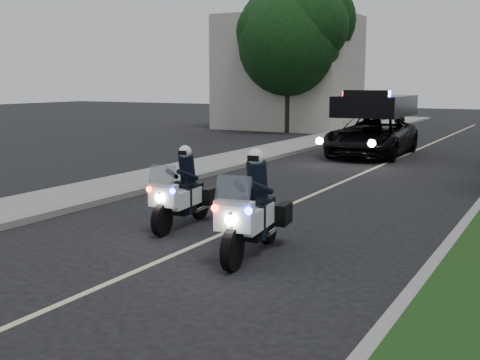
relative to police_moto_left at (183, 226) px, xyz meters
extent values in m
plane|color=black|center=(1.03, -0.97, 0.00)|extent=(120.00, 120.00, 0.00)
cube|color=gray|center=(-3.07, 9.03, 0.07)|extent=(0.20, 60.00, 0.15)
cube|color=gray|center=(-4.17, 9.03, 0.08)|extent=(2.00, 60.00, 0.16)
cube|color=#A8A396|center=(-8.97, 25.03, 3.50)|extent=(8.00, 6.00, 7.00)
cube|color=#BFB78C|center=(1.03, 9.03, 0.00)|extent=(0.12, 50.00, 0.01)
imported|color=black|center=(-0.10, 13.62, 0.00)|extent=(2.87, 5.88, 2.82)
imported|color=black|center=(-1.60, 23.80, 0.00)|extent=(0.61, 1.61, 0.83)
imported|color=black|center=(-1.60, 23.80, 0.00)|extent=(0.68, 0.46, 1.88)
camera|label=1|loc=(6.86, -10.01, 2.96)|focal=45.02mm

